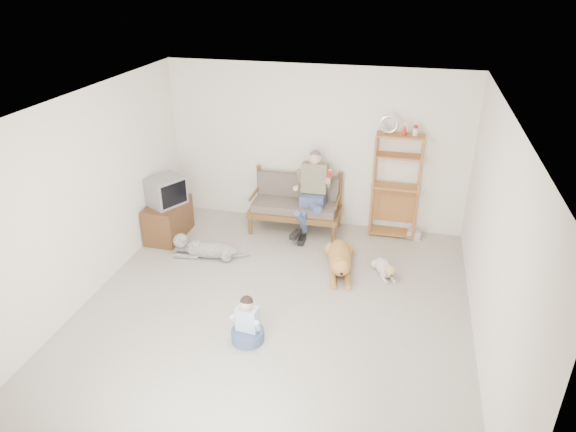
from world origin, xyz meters
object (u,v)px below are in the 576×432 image
(tv_stand, at_px, (168,220))
(golden_retriever, at_px, (340,260))
(loveseat, at_px, (296,203))
(etagere, at_px, (396,185))

(tv_stand, distance_m, golden_retriever, 2.95)
(loveseat, relative_size, golden_retriever, 1.10)
(tv_stand, bearing_deg, loveseat, 20.64)
(golden_retriever, bearing_deg, etagere, 53.00)
(etagere, bearing_deg, golden_retriever, -116.89)
(loveseat, distance_m, etagere, 1.66)
(golden_retriever, bearing_deg, loveseat, 118.83)
(tv_stand, bearing_deg, golden_retriever, -7.94)
(loveseat, height_order, tv_stand, loveseat)
(loveseat, xyz_separation_m, etagere, (1.60, 0.17, 0.40))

